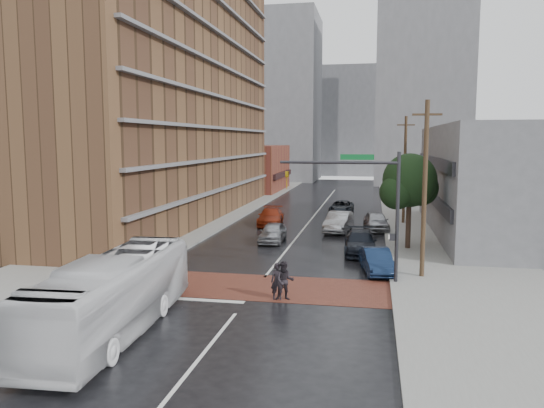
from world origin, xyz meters
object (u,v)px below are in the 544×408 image
at_px(pedestrian_a, 278,281).
at_px(pedestrian_b, 285,281).
at_px(car_travel_c, 271,217).
at_px(suv_travel, 341,207).
at_px(transit_bus, 114,295).
at_px(car_parked_mid, 360,242).
at_px(car_travel_b, 339,222).
at_px(car_parked_near, 377,261).
at_px(car_parked_far, 376,221).
at_px(car_travel_a, 273,232).

height_order(pedestrian_a, pedestrian_b, pedestrian_b).
relative_size(car_travel_c, suv_travel, 1.07).
xyz_separation_m(pedestrian_a, suv_travel, (1.20, 31.67, -0.22)).
bearing_deg(transit_bus, car_parked_mid, 58.49).
height_order(car_travel_b, car_parked_near, car_travel_b).
relative_size(transit_bus, suv_travel, 2.29).
xyz_separation_m(transit_bus, pedestrian_b, (6.02, 5.72, -0.63)).
bearing_deg(car_parked_near, car_travel_c, 110.58).
relative_size(pedestrian_b, suv_travel, 0.38).
height_order(pedestrian_a, car_parked_far, pedestrian_a).
bearing_deg(car_travel_a, car_travel_c, 102.10).
distance_m(car_parked_near, car_parked_far, 15.15).
relative_size(pedestrian_a, car_parked_near, 0.42).
relative_size(suv_travel, car_parked_near, 1.15).
relative_size(car_parked_near, car_parked_mid, 0.81).
bearing_deg(car_travel_a, pedestrian_b, -77.00).
bearing_deg(pedestrian_b, pedestrian_a, 168.15).
xyz_separation_m(car_travel_a, car_travel_b, (4.71, 5.54, 0.12)).
height_order(car_travel_b, car_travel_c, car_travel_b).
height_order(car_travel_b, car_parked_mid, car_travel_b).
height_order(transit_bus, car_parked_far, transit_bus).
xyz_separation_m(car_travel_b, car_parked_near, (3.14, -13.77, -0.15)).
relative_size(transit_bus, car_parked_near, 2.63).
bearing_deg(transit_bus, car_parked_far, 65.88).
relative_size(car_travel_a, car_parked_near, 1.01).
distance_m(car_travel_b, car_parked_near, 14.13).
bearing_deg(car_travel_c, car_parked_mid, -58.20).
height_order(pedestrian_b, car_travel_c, pedestrian_b).
bearing_deg(car_parked_far, suv_travel, 102.62).
height_order(suv_travel, car_parked_near, car_parked_near).
bearing_deg(pedestrian_a, car_travel_c, 87.51).
distance_m(pedestrian_b, car_travel_b, 20.18).
bearing_deg(car_travel_c, pedestrian_b, -82.92).
distance_m(transit_bus, car_travel_a, 20.51).
bearing_deg(car_parked_near, car_travel_b, 92.99).
relative_size(pedestrian_a, car_parked_mid, 0.34).
bearing_deg(car_parked_mid, car_travel_b, 100.99).
xyz_separation_m(car_travel_a, suv_travel, (4.23, 17.07, -0.05)).
xyz_separation_m(car_travel_b, suv_travel, (-0.48, 11.53, -0.17)).
height_order(car_parked_mid, car_parked_far, car_parked_far).
relative_size(transit_bus, car_travel_a, 2.61).
bearing_deg(pedestrian_b, suv_travel, 76.61).
distance_m(car_travel_a, suv_travel, 17.59).
bearing_deg(suv_travel, car_parked_far, -67.57).
bearing_deg(car_parked_far, car_travel_a, -145.57).
relative_size(car_parked_mid, car_parked_far, 1.12).
relative_size(car_travel_b, car_travel_c, 0.98).
xyz_separation_m(pedestrian_b, suv_travel, (0.85, 31.67, -0.27)).
bearing_deg(pedestrian_a, car_travel_b, 70.87).
relative_size(pedestrian_a, pedestrian_b, 0.95).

